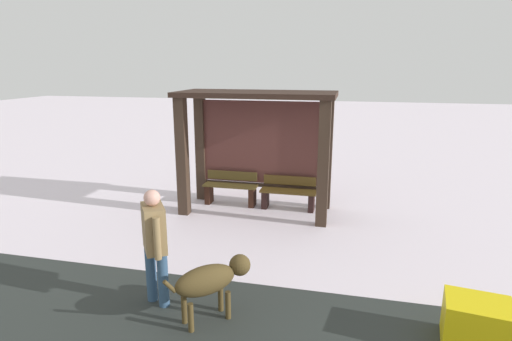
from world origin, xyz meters
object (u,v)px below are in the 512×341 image
at_px(bench_center_inside, 288,194).
at_px(dog, 211,279).
at_px(bench_left_inside, 231,189).
at_px(bus_shelter, 258,131).
at_px(person_walking, 155,239).
at_px(grit_bin, 476,324).

bearing_deg(bench_center_inside, dog, -93.85).
height_order(bench_left_inside, dog, dog).
relative_size(bus_shelter, dog, 3.71).
relative_size(bus_shelter, person_walking, 2.06).
height_order(bus_shelter, bench_center_inside, bus_shelter).
xyz_separation_m(bench_center_inside, grit_bin, (2.79, -4.14, -0.06)).
distance_m(dog, grit_bin, 3.10).
xyz_separation_m(bus_shelter, person_walking, (-0.45, -4.04, -0.82)).
bearing_deg(bench_center_inside, grit_bin, -56.01).
bearing_deg(grit_bin, bench_left_inside, 134.93).
distance_m(bench_center_inside, dog, 4.35).
relative_size(bench_left_inside, person_walking, 0.78).
xyz_separation_m(bus_shelter, dog, (0.38, -4.22, -1.20)).
height_order(bench_left_inside, grit_bin, bench_left_inside).
bearing_deg(person_walking, bus_shelter, 83.65).
bearing_deg(bus_shelter, bench_left_inside, 170.65).
bearing_deg(bench_center_inside, person_walking, -105.08).
bearing_deg(grit_bin, person_walking, -179.80).
height_order(bus_shelter, grit_bin, bus_shelter).
bearing_deg(dog, bus_shelter, 95.12).
xyz_separation_m(bench_center_inside, person_walking, (-1.12, -4.15, 0.60)).
xyz_separation_m(dog, grit_bin, (3.08, 0.19, -0.27)).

